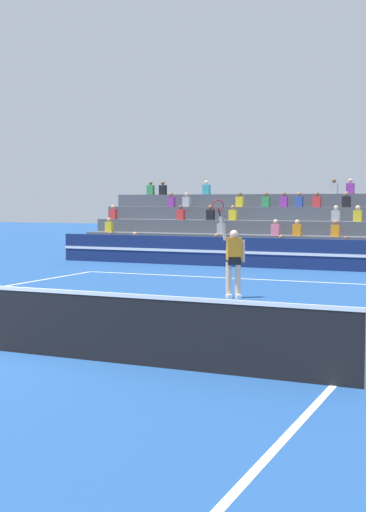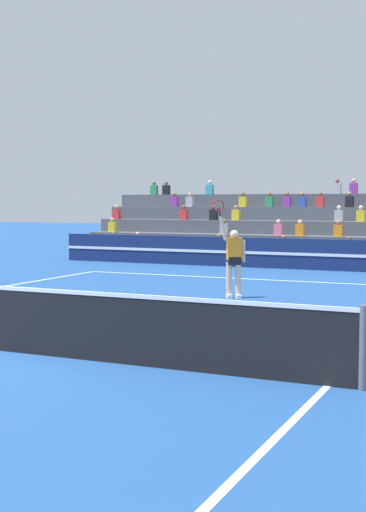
{
  "view_description": "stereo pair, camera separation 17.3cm",
  "coord_description": "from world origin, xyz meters",
  "views": [
    {
      "loc": [
        7.46,
        -9.19,
        2.41
      ],
      "look_at": [
        0.4,
        6.54,
        1.1
      ],
      "focal_mm": 50.0,
      "sensor_mm": 36.0,
      "label": 1
    },
    {
      "loc": [
        7.61,
        -9.12,
        2.41
      ],
      "look_at": [
        0.4,
        6.54,
        1.1
      ],
      "focal_mm": 50.0,
      "sensor_mm": 36.0,
      "label": 2
    }
  ],
  "objects": [
    {
      "name": "tennis_player",
      "position": [
        1.32,
        7.57,
        0.99
      ],
      "size": [
        0.75,
        0.53,
        2.5
      ],
      "color": "beige",
      "rests_on": "ground"
    },
    {
      "name": "sponsor_banner_wall",
      "position": [
        0.0,
        15.76,
        0.55
      ],
      "size": [
        18.0,
        0.26,
        1.1
      ],
      "color": "navy",
      "rests_on": "ground"
    },
    {
      "name": "bleacher_stand",
      "position": [
        0.0,
        19.56,
        1.02
      ],
      "size": [
        18.3,
        4.75,
        3.38
      ],
      "color": "#4C515B",
      "rests_on": "ground"
    }
  ]
}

